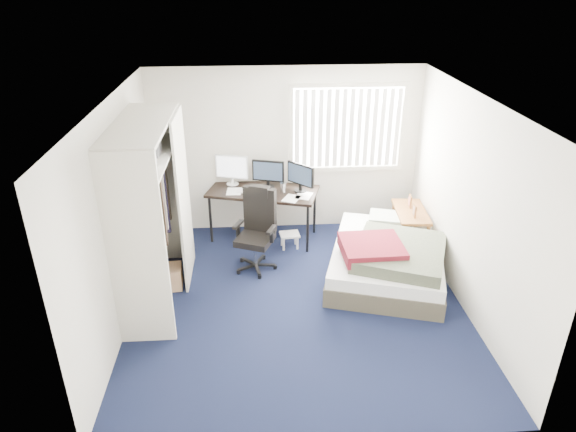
# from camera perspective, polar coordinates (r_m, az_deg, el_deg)

# --- Properties ---
(ground) EXTENTS (4.20, 4.20, 0.00)m
(ground) POSITION_cam_1_polar(r_m,az_deg,el_deg) (6.44, 1.03, -9.51)
(ground) COLOR black
(ground) RESTS_ON ground
(room_shell) EXTENTS (4.20, 4.20, 4.20)m
(room_shell) POSITION_cam_1_polar(r_m,az_deg,el_deg) (5.70, 1.15, 2.97)
(room_shell) COLOR silver
(room_shell) RESTS_ON ground
(window_assembly) EXTENTS (1.72, 0.09, 1.32)m
(window_assembly) POSITION_cam_1_polar(r_m,az_deg,el_deg) (7.69, 6.59, 9.68)
(window_assembly) COLOR white
(window_assembly) RESTS_ON ground
(closet) EXTENTS (0.64, 1.84, 2.22)m
(closet) POSITION_cam_1_polar(r_m,az_deg,el_deg) (6.10, -14.94, 2.05)
(closet) COLOR beige
(closet) RESTS_ON ground
(desk) EXTENTS (1.72, 1.14, 1.24)m
(desk) POSITION_cam_1_polar(r_m,az_deg,el_deg) (7.57, -2.74, 3.13)
(desk) COLOR black
(desk) RESTS_ON ground
(office_chair) EXTENTS (0.70, 0.70, 1.14)m
(office_chair) POSITION_cam_1_polar(r_m,az_deg,el_deg) (6.95, -3.46, -2.40)
(office_chair) COLOR black
(office_chair) RESTS_ON ground
(footstool) EXTENTS (0.30, 0.25, 0.23)m
(footstool) POSITION_cam_1_polar(r_m,az_deg,el_deg) (7.52, 0.18, -2.32)
(footstool) COLOR white
(footstool) RESTS_ON ground
(nightstand) EXTENTS (0.49, 0.88, 0.76)m
(nightstand) POSITION_cam_1_polar(r_m,az_deg,el_deg) (7.60, 13.47, 0.13)
(nightstand) COLOR brown
(nightstand) RESTS_ON ground
(bed) EXTENTS (1.91, 2.23, 0.63)m
(bed) POSITION_cam_1_polar(r_m,az_deg,el_deg) (6.93, 11.05, -4.55)
(bed) COLOR #433D30
(bed) RESTS_ON ground
(pine_box) EXTENTS (0.41, 0.32, 0.29)m
(pine_box) POSITION_cam_1_polar(r_m,az_deg,el_deg) (6.81, -13.35, -6.62)
(pine_box) COLOR tan
(pine_box) RESTS_ON ground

